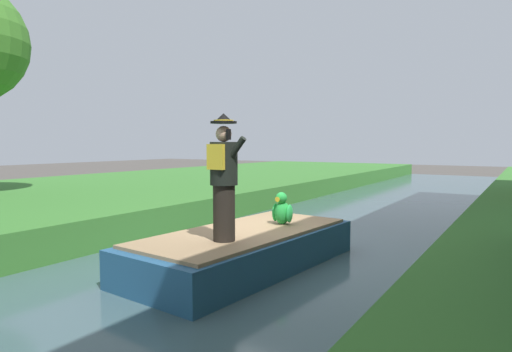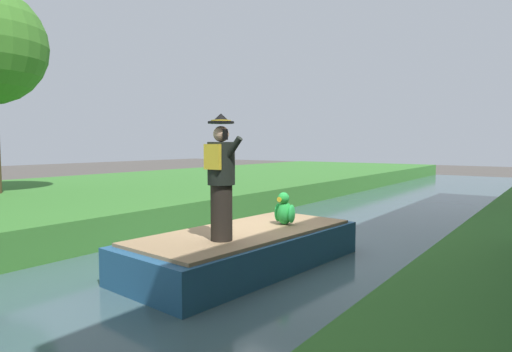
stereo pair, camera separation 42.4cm
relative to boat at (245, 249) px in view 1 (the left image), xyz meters
The scene contains 6 objects.
ground_plane 0.70m from the boat, 90.00° to the left, with size 80.00×80.00×0.00m, color #4C4742.
canal_water 0.67m from the boat, 90.00° to the left, with size 5.64×48.00×0.10m, color #3D565B.
grass_bank_near 8.01m from the boat, behind, with size 10.34×48.00×0.75m, color #38752D.
boat is the anchor object (origin of this frame).
person_pirate 1.48m from the boat, 77.91° to the right, with size 0.61×0.42×1.85m.
parrot_plush 1.01m from the boat, 72.44° to the left, with size 0.36×0.35×0.57m.
Camera 1 is at (3.90, -6.44, 2.12)m, focal length 30.55 mm.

